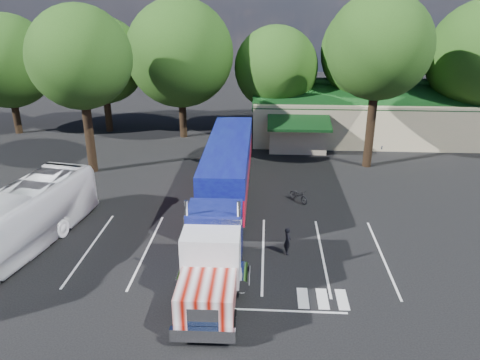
# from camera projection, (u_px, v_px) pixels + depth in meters

# --- Properties ---
(ground) EXTENTS (120.00, 120.00, 0.00)m
(ground) POSITION_uv_depth(u_px,v_px,m) (216.00, 205.00, 31.18)
(ground) COLOR black
(ground) RESTS_ON ground
(event_hall) EXTENTS (24.20, 14.12, 5.55)m
(event_hall) POSITION_uv_depth(u_px,v_px,m) (373.00, 114.00, 46.15)
(event_hall) COLOR #B6AE87
(event_hall) RESTS_ON ground
(tree_row_a) EXTENTS (9.00, 9.00, 11.68)m
(tree_row_a) POSITION_uv_depth(u_px,v_px,m) (7.00, 61.00, 45.11)
(tree_row_a) COLOR black
(tree_row_a) RESTS_ON ground
(tree_row_b) EXTENTS (8.40, 8.40, 11.35)m
(tree_row_b) POSITION_uv_depth(u_px,v_px,m) (103.00, 61.00, 45.82)
(tree_row_b) COLOR black
(tree_row_b) RESTS_ON ground
(tree_row_c) EXTENTS (10.00, 10.00, 13.05)m
(tree_row_c) POSITION_uv_depth(u_px,v_px,m) (180.00, 53.00, 43.56)
(tree_row_c) COLOR black
(tree_row_c) RESTS_ON ground
(tree_row_d) EXTENTS (8.00, 8.00, 10.60)m
(tree_row_d) POSITION_uv_depth(u_px,v_px,m) (276.00, 68.00, 44.80)
(tree_row_d) COLOR black
(tree_row_d) RESTS_ON ground
(tree_row_e) EXTENTS (9.60, 9.60, 12.90)m
(tree_row_e) POSITION_uv_depth(u_px,v_px,m) (372.00, 52.00, 44.21)
(tree_row_e) COLOR black
(tree_row_e) RESTS_ON ground
(tree_near_left) EXTENTS (7.60, 7.60, 12.65)m
(tree_near_left) POSITION_uv_depth(u_px,v_px,m) (80.00, 58.00, 34.11)
(tree_near_left) COLOR black
(tree_near_left) RESTS_ON ground
(tree_near_right) EXTENTS (8.00, 8.00, 13.50)m
(tree_near_right) POSITION_uv_depth(u_px,v_px,m) (379.00, 47.00, 34.97)
(tree_near_right) COLOR black
(tree_near_right) RESTS_ON ground
(semi_truck) EXTENTS (3.49, 21.24, 4.44)m
(semi_truck) POSITION_uv_depth(u_px,v_px,m) (225.00, 182.00, 28.30)
(semi_truck) COLOR black
(semi_truck) RESTS_ON ground
(woman) EXTENTS (0.43, 0.60, 1.55)m
(woman) POSITION_uv_depth(u_px,v_px,m) (288.00, 241.00, 25.07)
(woman) COLOR black
(woman) RESTS_ON ground
(bicycle) EXTENTS (1.55, 1.72, 0.91)m
(bicycle) POSITION_uv_depth(u_px,v_px,m) (299.00, 195.00, 31.64)
(bicycle) COLOR black
(bicycle) RESTS_ON ground
(tour_bus) EXTENTS (5.23, 12.86, 3.49)m
(tour_bus) POSITION_uv_depth(u_px,v_px,m) (10.00, 226.00, 24.60)
(tour_bus) COLOR white
(tour_bus) RESTS_ON ground
(silver_sedan) EXTENTS (4.48, 3.09, 1.40)m
(silver_sedan) POSITION_uv_depth(u_px,v_px,m) (361.00, 139.00, 43.26)
(silver_sedan) COLOR #9A9CA1
(silver_sedan) RESTS_ON ground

